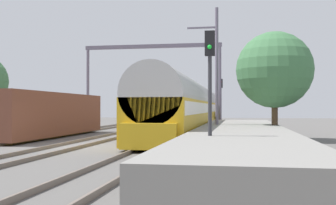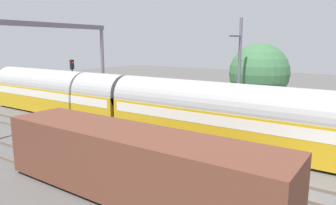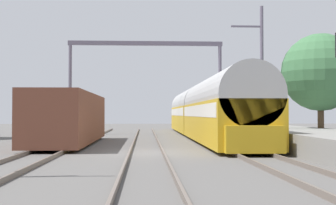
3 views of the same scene
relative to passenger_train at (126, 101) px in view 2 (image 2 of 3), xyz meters
name	(u,v)px [view 2 (image 2 of 3)]	position (x,y,z in m)	size (l,w,h in m)	color
ground	(304,195)	(-4.31, -13.98, -1.97)	(120.00, 120.00, 0.00)	#595754
track_west	(304,193)	(-4.31, -13.98, -1.89)	(1.52, 60.00, 0.16)	#695D53
track_east	(322,163)	(0.00, -13.98, -1.89)	(1.52, 60.00, 0.16)	#695D53
platform	(300,134)	(3.82, -11.98, -1.52)	(4.40, 28.00, 0.90)	gray
passenger_train	(126,101)	(0.00, 0.00, 0.00)	(2.93, 32.85, 3.82)	gold
freight_car	(132,164)	(-8.62, -8.14, -0.50)	(2.80, 13.00, 2.70)	brown
person_crossing	(89,102)	(1.67, 6.02, -0.94)	(0.46, 0.45, 1.73)	#272727
railway_signal_far	(73,78)	(1.92, 8.51, 1.14)	(0.36, 0.30, 4.83)	#2D2D33
catenary_gantry	(37,53)	(-4.31, 4.46, 3.70)	(13.02, 0.28, 7.86)	slate
catenary_pole_east_mid	(239,77)	(2.35, -8.11, 2.18)	(1.90, 0.20, 8.00)	slate
tree_east_background	(259,73)	(5.78, -8.31, 2.15)	(4.49, 4.49, 6.38)	#4C3826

